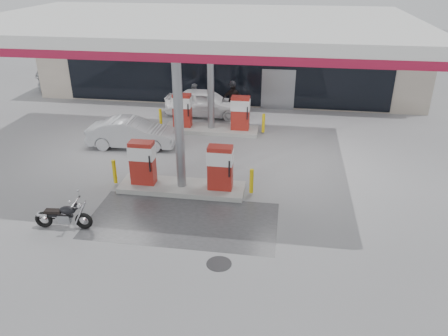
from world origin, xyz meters
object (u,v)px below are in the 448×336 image
object	(u,v)px
parked_motorcycle	(64,216)
sedan_white	(205,103)
hatchback_silver	(132,133)
biker_walking	(233,100)
pump_island_far	(211,117)
attendant	(195,98)
pump_island_near	(181,172)
parked_car_left	(72,80)

from	to	relation	value
parked_motorcycle	sedan_white	world-z (taller)	sedan_white
hatchback_silver	parked_motorcycle	bearing A→B (deg)	177.20
hatchback_silver	biker_walking	distance (m)	5.99
parked_motorcycle	biker_walking	size ratio (longest dim) A/B	1.00
pump_island_far	sedan_white	distance (m)	2.31
sedan_white	attendant	bearing A→B (deg)	48.95
parked_motorcycle	pump_island_near	bearing A→B (deg)	39.34
pump_island_far	parked_motorcycle	world-z (taller)	pump_island_far
sedan_white	pump_island_far	bearing A→B (deg)	-162.25
parked_motorcycle	biker_walking	xyz separation A→B (m)	(3.71, 11.15, 0.50)
pump_island_far	parked_motorcycle	bearing A→B (deg)	-108.37
hatchback_silver	pump_island_far	bearing A→B (deg)	-56.10
pump_island_far	biker_walking	world-z (taller)	biker_walking
parked_motorcycle	biker_walking	distance (m)	11.77
hatchback_silver	biker_walking	xyz separation A→B (m)	(3.83, 4.60, 0.28)
pump_island_near	attendant	distance (m)	8.91
parked_motorcycle	attendant	world-z (taller)	attendant
attendant	pump_island_far	bearing A→B (deg)	-170.87
attendant	parked_car_left	xyz separation A→B (m)	(-8.61, 3.20, -0.18)
parked_car_left	biker_walking	distance (m)	11.39
pump_island_near	biker_walking	bearing A→B (deg)	84.88
pump_island_far	parked_car_left	size ratio (longest dim) A/B	1.26
pump_island_near	pump_island_far	world-z (taller)	same
hatchback_silver	sedan_white	bearing A→B (deg)	-31.37
sedan_white	biker_walking	xyz separation A→B (m)	(1.44, 0.00, 0.19)
pump_island_near	parked_car_left	world-z (taller)	pump_island_near
pump_island_near	hatchback_silver	xyz separation A→B (m)	(-3.10, 3.60, -0.08)
parked_motorcycle	parked_car_left	distance (m)	16.52
hatchback_silver	parked_car_left	xyz separation A→B (m)	(-6.90, 8.40, -0.04)
hatchback_silver	parked_car_left	size ratio (longest dim) A/B	0.94
sedan_white	biker_walking	distance (m)	1.45
pump_island_far	biker_walking	distance (m)	2.33
pump_island_far	hatchback_silver	world-z (taller)	pump_island_far
pump_island_far	parked_motorcycle	size ratio (longest dim) A/B	2.84
attendant	hatchback_silver	world-z (taller)	attendant
sedan_white	attendant	world-z (taller)	attendant
pump_island_near	sedan_white	size ratio (longest dim) A/B	1.22
sedan_white	parked_car_left	xyz separation A→B (m)	(-9.30, 3.80, -0.12)
parked_car_left	attendant	bearing A→B (deg)	-135.03
sedan_white	hatchback_silver	size ratio (longest dim) A/B	1.10
pump_island_far	biker_walking	size ratio (longest dim) A/B	2.83
hatchback_silver	biker_walking	bearing A→B (deg)	-43.67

